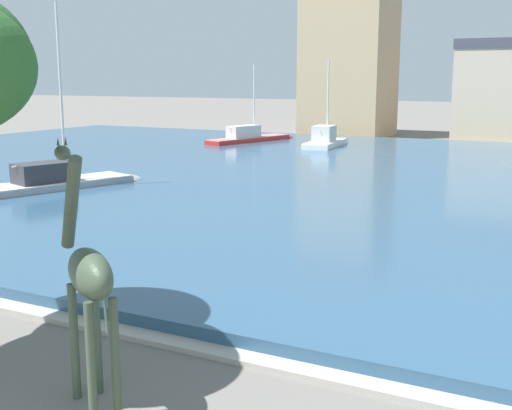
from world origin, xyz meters
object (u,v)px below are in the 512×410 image
(sailboat_grey, at_px, (65,184))
(sailboat_red, at_px, (254,139))
(giraffe_statue, at_px, (88,276))
(sailboat_white, at_px, (327,143))

(sailboat_grey, height_order, sailboat_red, sailboat_grey)
(giraffe_statue, xyz_separation_m, sailboat_red, (-17.11, 39.00, -1.71))
(sailboat_red, bearing_deg, sailboat_grey, -84.21)
(sailboat_white, relative_size, sailboat_red, 0.70)
(sailboat_grey, xyz_separation_m, sailboat_red, (-2.44, 24.04, 0.01))
(sailboat_grey, bearing_deg, sailboat_white, 79.59)
(giraffe_statue, height_order, sailboat_red, sailboat_red)
(giraffe_statue, bearing_deg, sailboat_grey, 134.44)
(giraffe_statue, height_order, sailboat_grey, sailboat_grey)
(giraffe_statue, xyz_separation_m, sailboat_grey, (-14.67, 14.96, -1.72))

